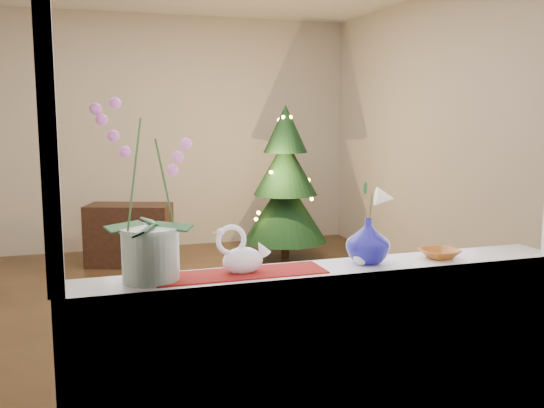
% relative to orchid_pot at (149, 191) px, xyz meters
% --- Properties ---
extents(ground, '(5.00, 5.00, 0.00)m').
position_rel_orchid_pot_xyz_m(ground, '(0.74, 2.36, -1.27)').
color(ground, '#352315').
rests_on(ground, ground).
extents(wall_back, '(4.50, 0.10, 2.70)m').
position_rel_orchid_pot_xyz_m(wall_back, '(0.74, 4.86, 0.08)').
color(wall_back, beige).
rests_on(wall_back, ground).
extents(wall_front, '(4.50, 0.10, 2.70)m').
position_rel_orchid_pot_xyz_m(wall_front, '(0.74, -0.14, 0.08)').
color(wall_front, beige).
rests_on(wall_front, ground).
extents(wall_right, '(0.10, 5.00, 2.70)m').
position_rel_orchid_pot_xyz_m(wall_right, '(2.99, 2.36, 0.08)').
color(wall_right, beige).
rests_on(wall_right, ground).
extents(window_apron, '(2.20, 0.08, 0.88)m').
position_rel_orchid_pot_xyz_m(window_apron, '(0.74, -0.10, -0.83)').
color(window_apron, white).
rests_on(window_apron, ground).
extents(windowsill, '(2.20, 0.26, 0.04)m').
position_rel_orchid_pot_xyz_m(windowsill, '(0.74, -0.01, -0.37)').
color(windowsill, white).
rests_on(windowsill, window_apron).
extents(window_frame, '(2.22, 0.06, 1.60)m').
position_rel_orchid_pot_xyz_m(window_frame, '(0.74, -0.11, 0.43)').
color(window_frame, white).
rests_on(window_frame, windowsill).
extents(runner, '(0.70, 0.20, 0.01)m').
position_rel_orchid_pot_xyz_m(runner, '(0.36, -0.01, -0.35)').
color(runner, maroon).
rests_on(runner, windowsill).
extents(orchid_pot, '(0.31, 0.31, 0.70)m').
position_rel_orchid_pot_xyz_m(orchid_pot, '(0.00, 0.00, 0.00)').
color(orchid_pot, silver).
rests_on(orchid_pot, windowsill).
extents(swan, '(0.24, 0.14, 0.19)m').
position_rel_orchid_pot_xyz_m(swan, '(0.37, -0.00, -0.25)').
color(swan, white).
rests_on(swan, windowsill).
extents(blue_vase, '(0.28, 0.28, 0.23)m').
position_rel_orchid_pot_xyz_m(blue_vase, '(0.93, -0.00, -0.24)').
color(blue_vase, '#0D0C67').
rests_on(blue_vase, windowsill).
extents(lily, '(0.13, 0.07, 0.17)m').
position_rel_orchid_pot_xyz_m(lily, '(0.93, -0.00, -0.04)').
color(lily, white).
rests_on(lily, blue_vase).
extents(paperweight, '(0.08, 0.08, 0.07)m').
position_rel_orchid_pot_xyz_m(paperweight, '(0.88, -0.03, -0.32)').
color(paperweight, silver).
rests_on(paperweight, windowsill).
extents(amber_dish, '(0.16, 0.16, 0.04)m').
position_rel_orchid_pot_xyz_m(amber_dish, '(1.28, -0.02, -0.33)').
color(amber_dish, '#9C5218').
rests_on(amber_dish, windowsill).
extents(xmas_tree, '(1.01, 1.01, 1.67)m').
position_rel_orchid_pot_xyz_m(xmas_tree, '(1.89, 3.83, -0.44)').
color(xmas_tree, black).
rests_on(xmas_tree, ground).
extents(side_table, '(0.95, 0.69, 0.64)m').
position_rel_orchid_pot_xyz_m(side_table, '(0.24, 4.04, -0.95)').
color(side_table, black).
rests_on(side_table, ground).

